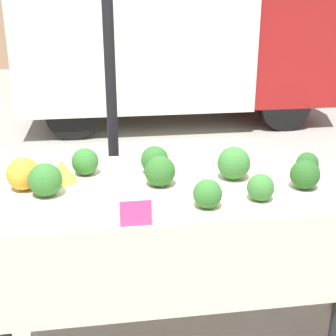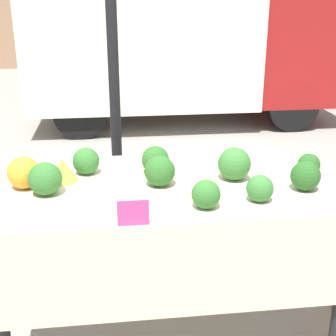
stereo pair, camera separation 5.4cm
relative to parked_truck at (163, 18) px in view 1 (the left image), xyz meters
name	(u,v)px [view 1 (the left image)]	position (x,y,z in m)	size (l,w,h in m)	color
ground_plane	(168,314)	(-0.56, -4.23, -1.36)	(40.00, 40.00, 0.00)	gray
tent_pole	(111,82)	(-0.80, -3.36, -0.22)	(0.07, 0.07, 2.29)	black
parked_truck	(163,18)	(0.00, 0.00, 0.00)	(4.01, 1.82, 2.62)	silver
market_table	(170,206)	(-0.56, -4.29, -0.67)	(1.67, 0.89, 0.79)	beige
orange_cauliflower	(23,174)	(-1.26, -4.21, -0.50)	(0.16, 0.16, 0.16)	orange
romanesco_head	(62,171)	(-1.08, -4.14, -0.52)	(0.15, 0.15, 0.12)	#93B238
broccoli_head_0	(85,162)	(-0.97, -4.05, -0.51)	(0.14, 0.14, 0.14)	#2D6628
broccoli_head_1	(234,163)	(-0.22, -4.22, -0.49)	(0.17, 0.17, 0.17)	#336B2D
broccoli_head_2	(261,187)	(-0.18, -4.49, -0.51)	(0.12, 0.12, 0.12)	#336B2D
broccoli_head_3	(307,163)	(0.17, -4.21, -0.52)	(0.12, 0.12, 0.12)	#23511E
broccoli_head_4	(160,171)	(-0.60, -4.26, -0.50)	(0.15, 0.15, 0.15)	#285B23
broccoli_head_5	(45,180)	(-1.15, -4.30, -0.50)	(0.16, 0.16, 0.16)	#2D6628
broccoli_head_6	(155,160)	(-0.61, -4.09, -0.50)	(0.15, 0.15, 0.15)	#285B23
broccoli_head_7	(207,194)	(-0.43, -4.53, -0.51)	(0.13, 0.13, 0.13)	#2D6628
broccoli_head_8	(305,175)	(0.08, -4.39, -0.50)	(0.14, 0.14, 0.14)	#23511E
price_sign	(136,213)	(-0.76, -4.66, -0.52)	(0.13, 0.01, 0.11)	#E53D84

